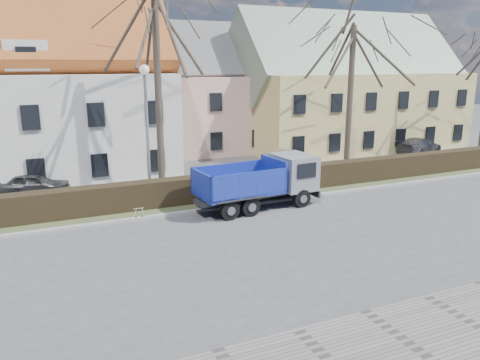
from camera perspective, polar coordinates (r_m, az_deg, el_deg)
name	(u,v)px	position (r m, az deg, el deg)	size (l,w,h in m)	color
ground	(267,241)	(18.68, 3.35, -7.41)	(120.00, 120.00, 0.00)	#4C4C4F
curb_far	(224,207)	(22.61, -1.98, -3.35)	(80.00, 0.30, 0.12)	gray
grass_strip	(212,199)	(24.04, -3.41, -2.32)	(80.00, 3.00, 0.10)	#424E2C
hedge	(213,189)	(23.69, -3.26, -1.05)	(60.00, 0.90, 1.30)	black
building_pink	(197,99)	(37.50, -5.21, 9.75)	(10.80, 8.80, 8.00)	#DBA99B
building_yellow	(346,94)	(40.42, 12.82, 10.13)	(18.80, 10.80, 8.50)	#CEBC71
tree_1	(157,73)	(24.66, -10.03, 12.72)	(9.20, 9.20, 12.65)	#3F352B
tree_2	(351,85)	(29.97, 13.34, 11.20)	(8.00, 8.00, 11.00)	#3F352B
dump_truck	(254,183)	(22.31, 1.69, -0.39)	(6.28, 2.33, 2.51)	navy
streetlight	(148,135)	(23.22, -11.21, 5.38)	(0.53, 0.53, 6.84)	#989898
cart_frame	(135,213)	(21.46, -12.71, -3.99)	(0.66, 0.38, 0.60)	silver
parked_car_a	(35,183)	(27.14, -23.71, -0.39)	(1.41, 3.51, 1.20)	#333335
parked_car_b	(419,146)	(38.26, 20.99, 3.89)	(1.80, 4.43, 1.29)	#39393D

